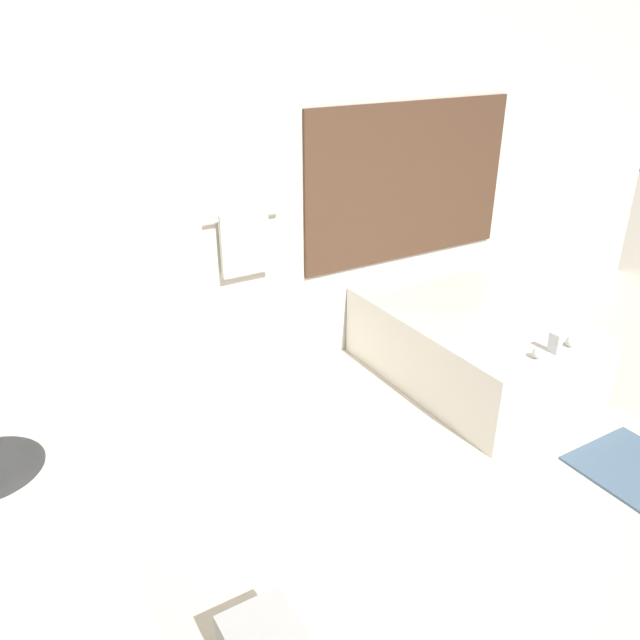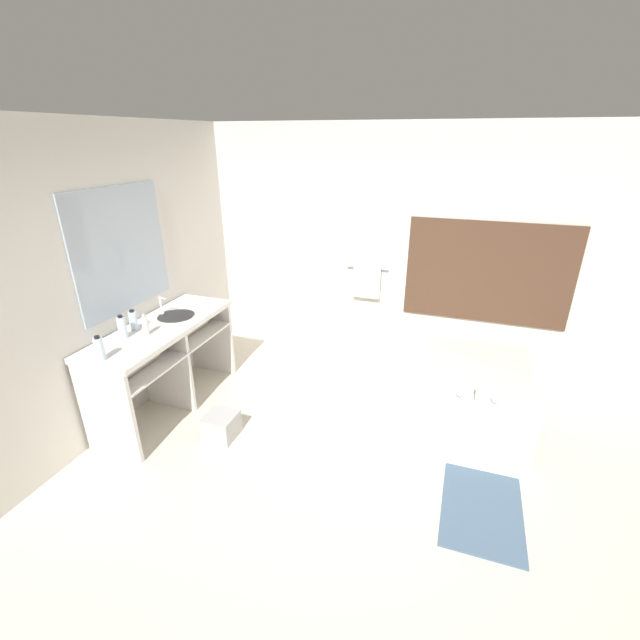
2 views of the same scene
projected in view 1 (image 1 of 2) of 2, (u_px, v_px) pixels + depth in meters
The scene contains 5 objects.
ground_plane at pixel (520, 578), 2.76m from camera, with size 16.00×16.00×0.00m, color beige.
wall_back_with_blinds at pixel (285, 177), 3.92m from camera, with size 7.40×0.13×2.70m.
vanity_counter at pixel (12, 567), 1.97m from camera, with size 0.60×1.61×0.91m.
bathtub at pixel (470, 342), 4.21m from camera, with size 1.00×1.52×0.62m.
soap_dispenser at pixel (4, 536), 1.65m from camera, with size 0.05×0.05×0.20m.
Camera 1 is at (-1.78, -1.26, 2.23)m, focal length 35.00 mm.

